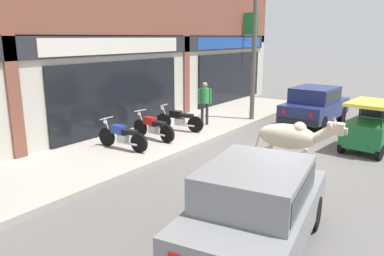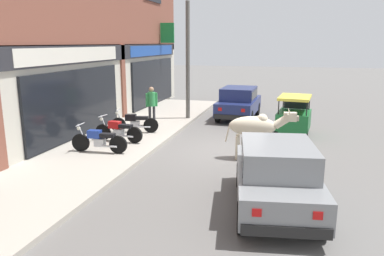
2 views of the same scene
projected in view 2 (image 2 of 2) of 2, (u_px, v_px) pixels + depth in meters
The scene contains 12 objects.
ground_plane at pixel (226, 150), 12.32m from camera, with size 90.00×90.00×0.00m, color #605E5B.
sidewalk at pixel (120, 141), 13.27m from camera, with size 19.00×3.24×0.13m, color #A8A093.
shop_building at pixel (63, 0), 12.68m from camera, with size 23.00×1.40×10.13m.
cow at pixel (256, 127), 11.22m from camera, with size 0.67×2.15×1.61m.
car_0 at pixel (276, 173), 7.83m from camera, with size 3.77×2.10×1.46m.
car_1 at pixel (239, 101), 17.34m from camera, with size 3.67×1.74×1.46m.
auto_rickshaw at pixel (294, 118), 14.27m from camera, with size 2.04×1.33×1.52m.
motorcycle_0 at pixel (99, 140), 11.58m from camera, with size 0.52×1.81×0.88m.
motorcycle_1 at pixel (118, 131), 12.87m from camera, with size 0.52×1.81×0.88m.
motorcycle_2 at pixel (134, 122), 14.17m from camera, with size 0.61×1.79×0.88m.
pedestrian at pixel (152, 102), 15.20m from camera, with size 0.35×0.40×1.60m.
utility_pole at pixel (188, 61), 16.40m from camera, with size 0.18×0.18×5.08m, color #595651.
Camera 2 is at (-11.73, -1.99, 3.48)m, focal length 35.00 mm.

